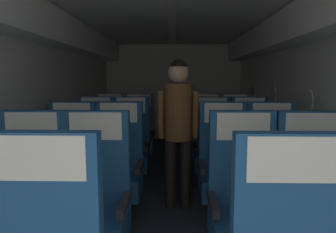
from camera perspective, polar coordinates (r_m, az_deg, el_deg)
name	(u,v)px	position (r m, az deg, el deg)	size (l,w,h in m)	color
ground	(171,199)	(3.59, 0.62, -15.46)	(3.30, 7.37, 0.02)	#2D3342
fuselage_shell	(172,62)	(3.57, 0.72, 10.39)	(3.18, 7.02, 2.20)	silver
seat_b_left_window	(30,204)	(2.46, -24.86, -14.97)	(0.51, 0.46, 1.14)	#38383D
seat_b_left_aisle	(95,205)	(2.30, -13.82, -16.07)	(0.51, 0.46, 1.14)	#38383D
seat_b_right_aisle	(313,207)	(2.43, 25.99, -15.27)	(0.51, 0.46, 1.14)	#38383D
seat_b_right_window	(243,205)	(2.29, 14.25, -16.19)	(0.51, 0.46, 1.14)	#38383D
seat_c_left_window	(71,168)	(3.22, -18.06, -9.39)	(0.51, 0.46, 1.14)	#38383D
seat_c_left_aisle	(118,168)	(3.11, -9.51, -9.74)	(0.51, 0.46, 1.14)	#38383D
seat_c_right_aisle	(272,169)	(3.20, 19.26, -9.54)	(0.51, 0.46, 1.14)	#38383D
seat_c_right_window	(223,169)	(3.10, 10.54, -9.81)	(0.51, 0.46, 1.14)	#38383D
seat_d_left_window	(95,148)	(4.06, -13.76, -5.82)	(0.51, 0.46, 1.14)	#38383D
seat_d_left_aisle	(131,148)	(3.96, -7.17, -6.02)	(0.51, 0.46, 1.14)	#38383D
seat_d_right_aisle	(250,149)	(4.03, 15.41, -5.99)	(0.51, 0.46, 1.14)	#38383D
seat_d_right_window	(212,149)	(3.94, 8.48, -6.09)	(0.51, 0.46, 1.14)	#38383D
seat_e_left_window	(110,135)	(4.91, -11.12, -3.53)	(0.51, 0.46, 1.14)	#38383D
seat_e_left_aisle	(139,135)	(4.82, -5.61, -3.61)	(0.51, 0.46, 1.14)	#38383D
seat_e_right_aisle	(235,136)	(4.88, 12.78, -3.62)	(0.51, 0.46, 1.14)	#38383D
seat_e_right_window	(206,136)	(4.80, 7.35, -3.68)	(0.51, 0.46, 1.14)	#38383D
flight_attendant	(178,119)	(3.09, 1.95, -0.40)	(0.43, 0.28, 1.57)	black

